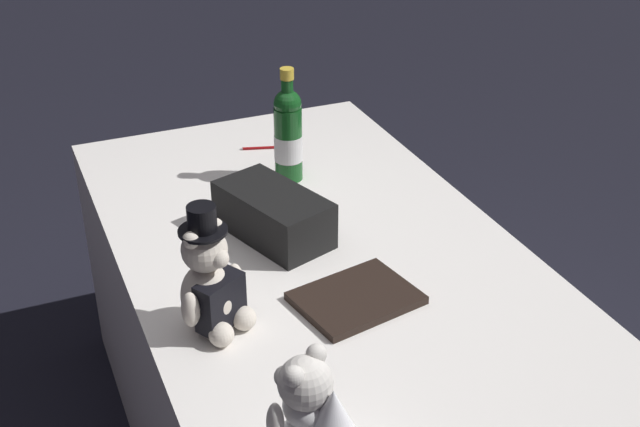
{
  "coord_description": "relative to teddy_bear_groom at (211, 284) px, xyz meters",
  "views": [
    {
      "loc": [
        -1.6,
        0.68,
        1.83
      ],
      "look_at": [
        0.0,
        0.0,
        0.85
      ],
      "focal_mm": 47.05,
      "sensor_mm": 36.0,
      "label": 1
    }
  ],
  "objects": [
    {
      "name": "guestbook",
      "position": [
        -0.03,
        -0.32,
        -0.1
      ],
      "size": [
        0.24,
        0.29,
        0.02
      ],
      "primitive_type": "cube",
      "rotation": [
        0.0,
        0.0,
        0.19
      ],
      "color": "black",
      "rests_on": "reception_table"
    },
    {
      "name": "reception_table",
      "position": [
        0.2,
        -0.33,
        -0.48
      ],
      "size": [
        1.7,
        0.94,
        0.75
      ],
      "primitive_type": "cube",
      "color": "white",
      "rests_on": "ground_plane"
    },
    {
      "name": "signing_pen",
      "position": [
        0.8,
        -0.39,
        -0.1
      ],
      "size": [
        0.04,
        0.12,
        0.01
      ],
      "color": "maroon",
      "rests_on": "reception_table"
    },
    {
      "name": "champagne_bottle",
      "position": [
        0.59,
        -0.4,
        0.03
      ],
      "size": [
        0.08,
        0.08,
        0.33
      ],
      "color": "#13481A",
      "rests_on": "reception_table"
    },
    {
      "name": "gift_case_black",
      "position": [
        0.31,
        -0.25,
        -0.05
      ],
      "size": [
        0.34,
        0.25,
        0.12
      ],
      "color": "black",
      "rests_on": "reception_table"
    },
    {
      "name": "teddy_bear_groom",
      "position": [
        0.0,
        0.0,
        0.0
      ],
      "size": [
        0.16,
        0.16,
        0.29
      ],
      "color": "beige",
      "rests_on": "reception_table"
    },
    {
      "name": "teddy_bear_bride",
      "position": [
        -0.45,
        -0.04,
        -0.01
      ],
      "size": [
        0.24,
        0.22,
        0.24
      ],
      "color": "white",
      "rests_on": "reception_table"
    }
  ]
}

